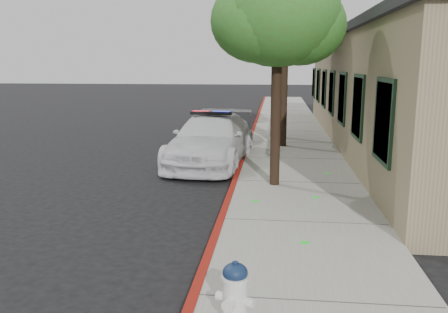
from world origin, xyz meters
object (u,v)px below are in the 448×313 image
(clapboard_building, at_px, (436,90))
(police_car, at_px, (211,139))
(street_tree_far, at_px, (277,18))
(street_tree_near, at_px, (278,18))
(street_tree_mid, at_px, (286,9))
(fire_hydrant, at_px, (235,295))

(clapboard_building, height_order, police_car, clapboard_building)
(street_tree_far, bearing_deg, clapboard_building, -12.54)
(street_tree_near, bearing_deg, street_tree_mid, 87.19)
(fire_hydrant, xyz_separation_m, street_tree_far, (0.38, 13.98, 4.22))
(street_tree_mid, xyz_separation_m, street_tree_far, (-0.31, 2.01, -0.10))
(fire_hydrant, bearing_deg, street_tree_mid, 105.09)
(fire_hydrant, bearing_deg, police_car, 117.79)
(clapboard_building, xyz_separation_m, fire_hydrant, (-6.04, -12.72, -1.58))
(fire_hydrant, distance_m, street_tree_mid, 12.74)
(street_tree_near, bearing_deg, street_tree_far, 90.25)
(street_tree_mid, distance_m, street_tree_far, 2.04)
(street_tree_near, xyz_separation_m, street_tree_mid, (0.27, 5.55, 0.80))
(clapboard_building, xyz_separation_m, street_tree_far, (-5.66, 1.26, 2.64))
(police_car, xyz_separation_m, street_tree_far, (1.93, 4.64, 4.01))
(clapboard_building, height_order, fire_hydrant, clapboard_building)
(street_tree_near, bearing_deg, clapboard_building, 48.20)
(police_car, relative_size, street_tree_mid, 0.86)
(police_car, distance_m, street_tree_near, 4.83)
(clapboard_building, relative_size, police_car, 3.89)
(street_tree_mid, bearing_deg, clapboard_building, 7.97)
(police_car, xyz_separation_m, fire_hydrant, (1.55, -9.34, -0.21))
(street_tree_near, xyz_separation_m, street_tree_far, (-0.03, 7.56, 0.70))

